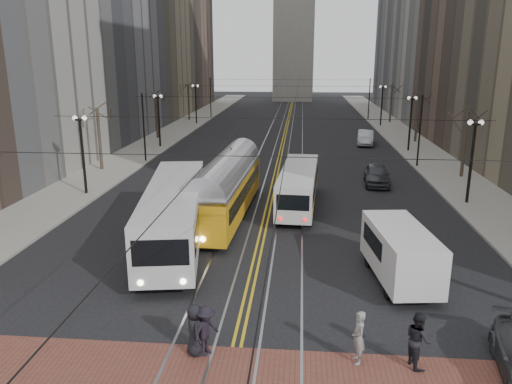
% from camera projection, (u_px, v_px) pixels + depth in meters
% --- Properties ---
extents(ground, '(260.00, 260.00, 0.00)m').
position_uv_depth(ground, '(240.00, 332.00, 18.61)').
color(ground, black).
rests_on(ground, ground).
extents(sidewalk_left, '(5.00, 140.00, 0.15)m').
position_uv_depth(sidewalk_left, '(165.00, 137.00, 63.13)').
color(sidewalk_left, gray).
rests_on(sidewalk_left, ground).
extents(sidewalk_right, '(5.00, 140.00, 0.15)m').
position_uv_depth(sidewalk_right, '(407.00, 140.00, 60.52)').
color(sidewalk_right, gray).
rests_on(sidewalk_right, ground).
extents(streetcar_rails, '(4.80, 130.00, 0.02)m').
position_uv_depth(streetcar_rails, '(284.00, 139.00, 61.85)').
color(streetcar_rails, gray).
rests_on(streetcar_rails, ground).
extents(centre_lines, '(0.42, 130.00, 0.01)m').
position_uv_depth(centre_lines, '(284.00, 139.00, 61.84)').
color(centre_lines, gold).
rests_on(centre_lines, ground).
extents(building_left_far, '(16.00, 20.00, 40.00)m').
position_uv_depth(building_left_far, '(163.00, 3.00, 98.19)').
color(building_left_far, brown).
rests_on(building_left_far, ground).
extents(building_right_far, '(16.00, 20.00, 40.00)m').
position_uv_depth(building_right_far, '(429.00, 1.00, 93.76)').
color(building_right_far, slate).
rests_on(building_right_far, ground).
extents(lamp_posts, '(27.60, 57.20, 5.60)m').
position_uv_depth(lamp_posts, '(278.00, 137.00, 45.50)').
color(lamp_posts, black).
rests_on(lamp_posts, ground).
extents(street_trees, '(31.68, 53.28, 5.60)m').
position_uv_depth(street_trees, '(281.00, 128.00, 51.74)').
color(street_trees, '#382D23').
rests_on(street_trees, ground).
extents(trolley_wires, '(25.96, 120.00, 6.60)m').
position_uv_depth(trolley_wires, '(281.00, 119.00, 51.08)').
color(trolley_wires, black).
rests_on(trolley_wires, ground).
extents(transit_bus, '(4.84, 13.43, 3.29)m').
position_uv_depth(transit_bus, '(174.00, 216.00, 26.84)').
color(transit_bus, silver).
rests_on(transit_bus, ground).
extents(streetcar, '(3.07, 13.40, 3.14)m').
position_uv_depth(streetcar, '(227.00, 193.00, 31.76)').
color(streetcar, orange).
rests_on(streetcar, ground).
extents(rear_bus, '(2.83, 10.39, 2.68)m').
position_uv_depth(rear_bus, '(299.00, 188.00, 33.79)').
color(rear_bus, silver).
rests_on(rear_bus, ground).
extents(cargo_van, '(2.88, 5.95, 2.53)m').
position_uv_depth(cargo_van, '(400.00, 256.00, 22.50)').
color(cargo_van, silver).
rests_on(cargo_van, ground).
extents(sedan_grey, '(2.24, 4.87, 1.62)m').
position_uv_depth(sedan_grey, '(377.00, 175.00, 39.87)').
color(sedan_grey, '#393C40').
rests_on(sedan_grey, ground).
extents(sedan_silver, '(2.39, 5.19, 1.65)m').
position_uv_depth(sedan_silver, '(366.00, 138.00, 57.85)').
color(sedan_silver, '#B1B5B9').
rests_on(sedan_silver, ground).
extents(pedestrian_a, '(0.89, 1.06, 1.85)m').
position_uv_depth(pedestrian_a, '(195.00, 329.00, 17.04)').
color(pedestrian_a, black).
rests_on(pedestrian_a, crosswalk_band).
extents(pedestrian_b, '(0.54, 0.74, 1.85)m').
position_uv_depth(pedestrian_b, '(358.00, 337.00, 16.56)').
color(pedestrian_b, gray).
rests_on(pedestrian_b, crosswalk_band).
extents(pedestrian_c, '(0.94, 1.09, 1.93)m').
position_uv_depth(pedestrian_c, '(418.00, 339.00, 16.38)').
color(pedestrian_c, black).
rests_on(pedestrian_c, crosswalk_band).
extents(pedestrian_d, '(1.15, 1.34, 1.81)m').
position_uv_depth(pedestrian_d, '(206.00, 331.00, 17.01)').
color(pedestrian_d, black).
rests_on(pedestrian_d, crosswalk_band).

